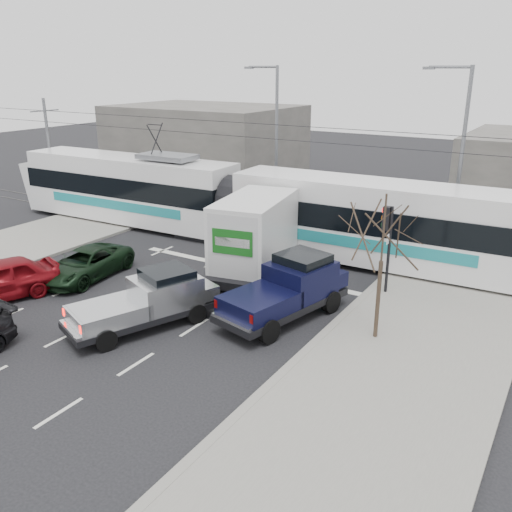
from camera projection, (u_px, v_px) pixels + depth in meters
The scene contains 14 objects.
ground at pixel (158, 317), 20.40m from camera, with size 120.00×120.00×0.00m, color black.
sidewalk_right at pixel (391, 384), 15.94m from camera, with size 6.00×60.00×0.15m, color gray.
rails at pixel (285, 246), 28.45m from camera, with size 60.00×1.60×0.03m, color #33302D.
building_left at pixel (206, 144), 44.02m from camera, with size 14.00×10.00×6.00m, color slate.
bare_tree at pixel (383, 235), 17.41m from camera, with size 2.40×2.40×5.00m.
traffic_signal at pixel (387, 231), 21.53m from camera, with size 0.44×0.44×3.60m.
street_lamp_near at pixel (458, 149), 26.37m from camera, with size 2.38×0.25×9.00m.
street_lamp_far at pixel (274, 131), 33.65m from camera, with size 2.38×0.25×9.00m.
catenary at pixel (287, 173), 27.17m from camera, with size 60.00×0.20×7.00m.
tram at pixel (236, 203), 28.66m from camera, with size 28.96×4.06×5.89m.
silver_pickup at pixel (151, 300), 19.49m from camera, with size 3.74×5.74×1.98m.
box_truck at pixel (259, 234), 24.35m from camera, with size 3.77×7.55×3.61m.
navy_pickup at pixel (289, 288), 20.12m from camera, with size 3.18×5.76×2.29m.
green_car at pixel (85, 264), 23.99m from camera, with size 2.18×4.72×1.31m, color black.
Camera 1 is at (12.82, -13.84, 8.91)m, focal length 38.00 mm.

